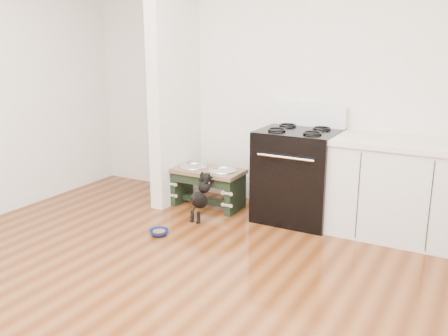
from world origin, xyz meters
TOP-DOWN VIEW (x-y plane):
  - ground at (0.00, 0.00)m, footprint 5.00×5.00m
  - room_shell at (0.00, 0.00)m, footprint 5.00×5.00m
  - partition_wall at (-1.18, 2.10)m, footprint 0.15×0.80m
  - oven_range at (0.25, 2.16)m, footprint 0.76×0.69m
  - cabinet_run at (1.23, 2.18)m, footprint 1.24×0.64m
  - dog_feeder at (-0.73, 2.04)m, footprint 0.78×0.41m
  - puppy at (-0.59, 1.68)m, footprint 0.14×0.40m
  - floor_bowl at (-0.71, 1.11)m, footprint 0.18×0.18m

SIDE VIEW (x-z plane):
  - ground at x=0.00m, z-range 0.00..0.00m
  - floor_bowl at x=-0.71m, z-range 0.00..0.06m
  - puppy at x=-0.59m, z-range 0.02..0.50m
  - dog_feeder at x=-0.73m, z-range 0.08..0.52m
  - cabinet_run at x=1.23m, z-range 0.00..0.91m
  - oven_range at x=0.25m, z-range -0.09..1.05m
  - partition_wall at x=-1.18m, z-range 0.00..2.70m
  - room_shell at x=0.00m, z-range -0.88..4.12m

